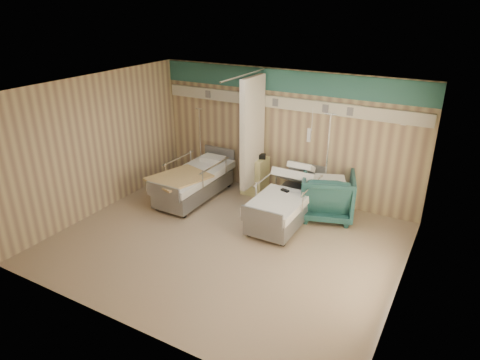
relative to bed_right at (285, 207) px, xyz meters
name	(u,v)px	position (x,y,z in m)	size (l,w,h in m)	color
ground	(226,243)	(-0.60, -1.30, -0.32)	(6.00, 5.00, 0.00)	tan
room_walls	(231,142)	(-0.63, -1.05, 1.55)	(6.04, 5.04, 2.82)	tan
bed_right	(285,207)	(0.00, 0.00, 0.00)	(1.00, 2.16, 0.63)	white
bed_left	(194,185)	(-2.20, 0.00, 0.00)	(1.00, 2.16, 0.63)	white
bedside_cabinet	(255,176)	(-1.15, 0.90, 0.11)	(0.50, 0.48, 0.85)	#D5CF85
visitor_armchair	(327,195)	(0.65, 0.60, 0.16)	(1.02, 1.05, 0.95)	#1D4A4A
waffle_blanket	(331,172)	(0.67, 0.60, 0.67)	(0.59, 0.52, 0.07)	silver
iv_stand_right	(324,191)	(0.50, 0.85, 0.11)	(0.37, 0.37, 2.08)	silver
iv_stand_left	(201,165)	(-2.68, 0.98, 0.05)	(0.32, 0.32, 1.78)	silver
call_remote	(285,190)	(-0.04, 0.04, 0.33)	(0.17, 0.07, 0.04)	black
tan_blanket	(179,178)	(-2.26, -0.46, 0.34)	(0.93, 1.18, 0.04)	tan
toiletry_bag	(261,156)	(-1.02, 0.93, 0.59)	(0.20, 0.12, 0.11)	black
white_cup	(249,155)	(-1.31, 0.87, 0.59)	(0.08, 0.08, 0.12)	white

